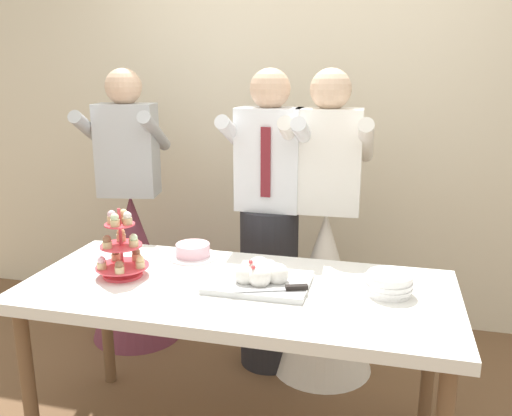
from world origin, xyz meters
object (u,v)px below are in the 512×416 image
(person_guest, at_px, (133,248))
(round_cake, at_px, (193,251))
(main_cake_tray, at_px, (260,276))
(person_bride, at_px, (324,271))
(cupcake_stand, at_px, (122,250))
(person_groom, at_px, (269,239))
(dessert_table, at_px, (237,302))
(plate_stack, at_px, (389,283))

(person_guest, bearing_deg, round_cake, -42.79)
(main_cake_tray, relative_size, person_bride, 0.26)
(cupcake_stand, distance_m, person_groom, 0.90)
(person_groom, relative_size, person_guest, 1.00)
(dessert_table, height_order, person_bride, person_bride)
(cupcake_stand, relative_size, plate_stack, 1.60)
(plate_stack, bearing_deg, person_guest, 153.10)
(person_guest, bearing_deg, person_groom, -7.47)
(person_groom, height_order, person_bride, same)
(person_groom, bearing_deg, round_cake, -121.16)
(plate_stack, distance_m, person_guest, 1.73)
(dessert_table, distance_m, plate_stack, 0.63)
(dessert_table, bearing_deg, cupcake_stand, -177.82)
(dessert_table, relative_size, round_cake, 7.50)
(person_bride, bearing_deg, dessert_table, -110.59)
(round_cake, bearing_deg, person_guest, 137.21)
(cupcake_stand, height_order, person_guest, person_guest)
(dessert_table, height_order, person_groom, person_groom)
(plate_stack, relative_size, person_groom, 0.12)
(dessert_table, bearing_deg, person_guest, 137.26)
(person_bride, bearing_deg, person_guest, 175.22)
(person_bride, bearing_deg, main_cake_tray, -104.56)
(cupcake_stand, xyz_separation_m, round_cake, (0.21, 0.30, -0.09))
(main_cake_tray, xyz_separation_m, person_guest, (-1.01, 0.82, -0.23))
(person_guest, bearing_deg, main_cake_tray, -39.25)
(person_groom, distance_m, person_bride, 0.35)
(person_bride, height_order, person_guest, same)
(dessert_table, bearing_deg, plate_stack, 6.40)
(dessert_table, relative_size, person_guest, 1.08)
(dessert_table, relative_size, plate_stack, 9.42)
(plate_stack, xyz_separation_m, person_guest, (-1.53, 0.78, -0.24))
(dessert_table, height_order, person_guest, person_guest)
(main_cake_tray, bearing_deg, cupcake_stand, -176.03)
(plate_stack, relative_size, person_guest, 0.12)
(dessert_table, height_order, round_cake, round_cake)
(main_cake_tray, bearing_deg, person_guest, 140.75)
(plate_stack, bearing_deg, round_cake, 167.22)
(main_cake_tray, xyz_separation_m, person_bride, (0.19, 0.72, -0.23))
(round_cake, bearing_deg, person_groom, 58.84)
(round_cake, bearing_deg, cupcake_stand, -125.75)
(main_cake_tray, bearing_deg, round_cake, 147.09)
(dessert_table, xyz_separation_m, person_groom, (-0.03, 0.73, 0.05))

